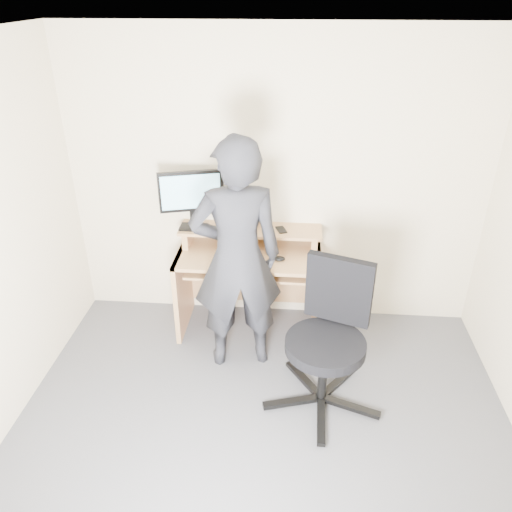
# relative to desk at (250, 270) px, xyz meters

# --- Properties ---
(ground) EXTENTS (3.50, 3.50, 0.00)m
(ground) POSITION_rel_desk_xyz_m (0.20, -1.53, -0.55)
(ground) COLOR #59595E
(ground) RESTS_ON ground
(back_wall) EXTENTS (3.50, 0.02, 2.50)m
(back_wall) POSITION_rel_desk_xyz_m (0.20, 0.22, 0.70)
(back_wall) COLOR beige
(back_wall) RESTS_ON ground
(ceiling) EXTENTS (3.50, 3.50, 0.02)m
(ceiling) POSITION_rel_desk_xyz_m (0.20, -1.53, 1.95)
(ceiling) COLOR white
(ceiling) RESTS_ON back_wall
(desk) EXTENTS (1.20, 0.60, 0.91)m
(desk) POSITION_rel_desk_xyz_m (0.00, 0.00, 0.00)
(desk) COLOR tan
(desk) RESTS_ON ground
(monitor) EXTENTS (0.52, 0.18, 0.50)m
(monitor) POSITION_rel_desk_xyz_m (-0.48, 0.04, 0.66)
(monitor) COLOR black
(monitor) RESTS_ON desk
(external_drive) EXTENTS (0.08, 0.13, 0.20)m
(external_drive) POSITION_rel_desk_xyz_m (0.02, 0.11, 0.46)
(external_drive) COLOR black
(external_drive) RESTS_ON desk
(travel_mug) EXTENTS (0.09, 0.09, 0.19)m
(travel_mug) POSITION_rel_desk_xyz_m (0.00, 0.06, 0.46)
(travel_mug) COLOR silver
(travel_mug) RESTS_ON desk
(smartphone) EXTENTS (0.11, 0.15, 0.01)m
(smartphone) POSITION_rel_desk_xyz_m (0.26, 0.06, 0.37)
(smartphone) COLOR black
(smartphone) RESTS_ON desk
(charger) EXTENTS (0.05, 0.05, 0.03)m
(charger) POSITION_rel_desk_xyz_m (-0.23, -0.03, 0.38)
(charger) COLOR black
(charger) RESTS_ON desk
(headphones) EXTENTS (0.19, 0.19, 0.06)m
(headphones) POSITION_rel_desk_xyz_m (-0.11, 0.14, 0.37)
(headphones) COLOR silver
(headphones) RESTS_ON desk
(keyboard) EXTENTS (0.49, 0.27, 0.03)m
(keyboard) POSITION_rel_desk_xyz_m (-0.12, -0.17, 0.12)
(keyboard) COLOR black
(keyboard) RESTS_ON desk
(mouse) EXTENTS (0.11, 0.07, 0.04)m
(mouse) POSITION_rel_desk_xyz_m (0.26, -0.18, 0.22)
(mouse) COLOR black
(mouse) RESTS_ON desk
(office_chair) EXTENTS (0.85, 0.82, 1.07)m
(office_chair) POSITION_rel_desk_xyz_m (0.64, -0.88, 0.04)
(office_chair) COLOR black
(office_chair) RESTS_ON ground
(person) EXTENTS (0.77, 0.59, 1.87)m
(person) POSITION_rel_desk_xyz_m (-0.05, -0.50, 0.39)
(person) COLOR black
(person) RESTS_ON ground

